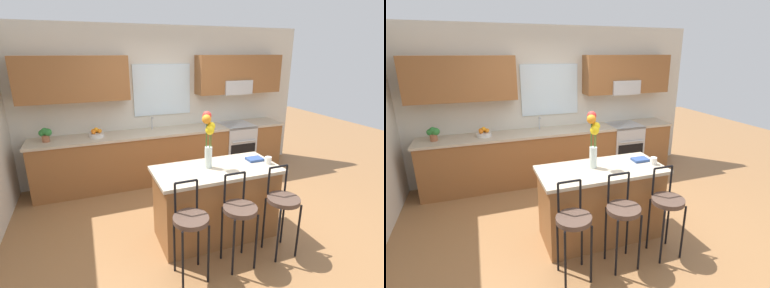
# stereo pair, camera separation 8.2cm
# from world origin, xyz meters

# --- Properties ---
(ground_plane) EXTENTS (14.00, 14.00, 0.00)m
(ground_plane) POSITION_xyz_m (0.00, 0.00, 0.00)
(ground_plane) COLOR olive
(back_wall_assembly) EXTENTS (5.60, 0.50, 2.70)m
(back_wall_assembly) POSITION_xyz_m (0.03, 1.99, 1.51)
(back_wall_assembly) COLOR beige
(back_wall_assembly) RESTS_ON ground
(counter_run) EXTENTS (4.56, 0.64, 0.92)m
(counter_run) POSITION_xyz_m (-0.00, 1.70, 0.47)
(counter_run) COLOR brown
(counter_run) RESTS_ON ground
(sink_faucet) EXTENTS (0.02, 0.13, 0.23)m
(sink_faucet) POSITION_xyz_m (-0.24, 1.84, 1.06)
(sink_faucet) COLOR #B7BABC
(sink_faucet) RESTS_ON counter_run
(oven_range) EXTENTS (0.60, 0.64, 0.92)m
(oven_range) POSITION_xyz_m (1.38, 1.68, 0.46)
(oven_range) COLOR #B7BABC
(oven_range) RESTS_ON ground
(kitchen_island) EXTENTS (1.52, 0.73, 0.92)m
(kitchen_island) POSITION_xyz_m (0.05, -0.21, 0.46)
(kitchen_island) COLOR brown
(kitchen_island) RESTS_ON ground
(bar_stool_near) EXTENTS (0.36, 0.36, 1.04)m
(bar_stool_near) POSITION_xyz_m (-0.50, -0.79, 0.64)
(bar_stool_near) COLOR black
(bar_stool_near) RESTS_ON ground
(bar_stool_middle) EXTENTS (0.36, 0.36, 1.04)m
(bar_stool_middle) POSITION_xyz_m (0.05, -0.79, 0.64)
(bar_stool_middle) COLOR black
(bar_stool_middle) RESTS_ON ground
(bar_stool_far) EXTENTS (0.36, 0.36, 1.04)m
(bar_stool_far) POSITION_xyz_m (0.60, -0.79, 0.64)
(bar_stool_far) COLOR black
(bar_stool_far) RESTS_ON ground
(flower_vase) EXTENTS (0.16, 0.17, 0.68)m
(flower_vase) POSITION_xyz_m (-0.03, -0.15, 1.34)
(flower_vase) COLOR silver
(flower_vase) RESTS_ON kitchen_island
(mug_ceramic) EXTENTS (0.08, 0.08, 0.09)m
(mug_ceramic) POSITION_xyz_m (0.72, -0.31, 0.97)
(mug_ceramic) COLOR silver
(mug_ceramic) RESTS_ON kitchen_island
(cookbook) EXTENTS (0.20, 0.15, 0.03)m
(cookbook) POSITION_xyz_m (0.62, -0.15, 0.94)
(cookbook) COLOR navy
(cookbook) RESTS_ON kitchen_island
(fruit_bowl_oranges) EXTENTS (0.24, 0.24, 0.16)m
(fruit_bowl_oranges) POSITION_xyz_m (-1.21, 1.70, 0.98)
(fruit_bowl_oranges) COLOR silver
(fruit_bowl_oranges) RESTS_ON counter_run
(potted_plant_small) EXTENTS (0.19, 0.13, 0.22)m
(potted_plant_small) POSITION_xyz_m (-1.96, 1.70, 1.05)
(potted_plant_small) COLOR #9E5B3D
(potted_plant_small) RESTS_ON counter_run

